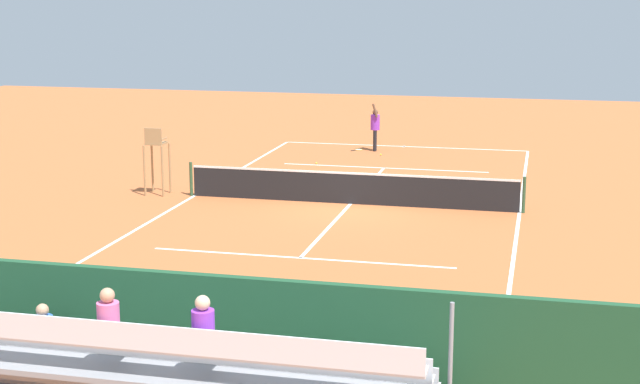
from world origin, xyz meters
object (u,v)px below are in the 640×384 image
object	(u,v)px
equipment_bag	(270,374)
tennis_racket	(358,150)
umpire_chair	(156,154)
tennis_player	(375,126)
tennis_ball_near	(381,155)
tennis_net	(351,188)
courtside_bench	(390,360)
tennis_ball_far	(316,163)
bleacher_stand	(131,369)

from	to	relation	value
equipment_bag	tennis_racket	bearing A→B (deg)	-82.45
umpire_chair	equipment_bag	distance (m)	15.35
tennis_player	tennis_ball_near	distance (m)	1.47
tennis_net	umpire_chair	xyz separation A→B (m)	(6.20, 0.11, 0.81)
courtside_bench	tennis_player	size ratio (longest dim) A/B	0.93
umpire_chair	tennis_racket	xyz separation A→B (m)	(-4.53, -9.79, -1.30)
equipment_bag	tennis_ball_far	xyz separation A→B (m)	(3.96, -19.66, -0.15)
tennis_ball_near	tennis_ball_far	xyz separation A→B (m)	(2.00, 2.41, 0.00)
tennis_net	bleacher_stand	size ratio (longest dim) A/B	1.14
tennis_player	courtside_bench	bearing A→B (deg)	100.71
tennis_ball_near	courtside_bench	bearing A→B (deg)	100.15
bleacher_stand	tennis_racket	bearing A→B (deg)	-86.46
tennis_ball_near	tennis_ball_far	bearing A→B (deg)	50.21
tennis_player	tennis_ball_far	bearing A→B (deg)	65.03
tennis_ball_near	tennis_player	bearing A→B (deg)	-67.60
tennis_net	tennis_ball_far	xyz separation A→B (m)	(2.58, -6.26, -0.47)
tennis_net	tennis_player	bearing A→B (deg)	-84.18
tennis_net	equipment_bag	bearing A→B (deg)	95.92
equipment_bag	tennis_racket	xyz separation A→B (m)	(3.06, -23.08, -0.16)
bleacher_stand	equipment_bag	world-z (taller)	bleacher_stand
bleacher_stand	equipment_bag	distance (m)	2.59
tennis_net	tennis_ball_near	xyz separation A→B (m)	(0.57, -8.67, -0.47)
courtside_bench	tennis_racket	distance (m)	23.50
tennis_ball_near	tennis_net	bearing A→B (deg)	93.77
tennis_player	tennis_racket	world-z (taller)	tennis_player
tennis_net	bleacher_stand	distance (m)	15.37
umpire_chair	tennis_racket	size ratio (longest dim) A/B	3.90
bleacher_stand	tennis_ball_near	size ratio (longest dim) A/B	137.27
bleacher_stand	tennis_ball_far	distance (m)	21.78
tennis_net	courtside_bench	size ratio (longest dim) A/B	5.72
equipment_bag	tennis_net	bearing A→B (deg)	-84.08
tennis_player	tennis_racket	xyz separation A→B (m)	(0.68, -0.01, -1.00)
tennis_racket	tennis_ball_far	xyz separation A→B (m)	(0.91, 3.42, 0.02)
bleacher_stand	tennis_ball_far	xyz separation A→B (m)	(2.45, -21.63, -0.89)
bleacher_stand	umpire_chair	distance (m)	16.43
courtside_bench	tennis_ball_far	distance (m)	20.42
tennis_ball_far	tennis_player	bearing A→B (deg)	-114.97
equipment_bag	tennis_player	size ratio (longest dim) A/B	0.47
tennis_player	tennis_net	bearing A→B (deg)	95.82
equipment_bag	tennis_ball_far	world-z (taller)	equipment_bag
equipment_bag	tennis_ball_far	size ratio (longest dim) A/B	13.64
equipment_bag	tennis_racket	distance (m)	23.29
tennis_racket	tennis_ball_far	bearing A→B (deg)	75.19
tennis_net	tennis_racket	xyz separation A→B (m)	(1.67, -9.68, -0.49)
tennis_racket	tennis_player	bearing A→B (deg)	179.10
equipment_bag	tennis_player	bearing A→B (deg)	-84.12
umpire_chair	tennis_net	bearing A→B (deg)	-179.03
courtside_bench	tennis_racket	bearing A→B (deg)	-77.65
courtside_bench	equipment_bag	world-z (taller)	courtside_bench
courtside_bench	equipment_bag	xyz separation A→B (m)	(1.97, 0.13, -0.38)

